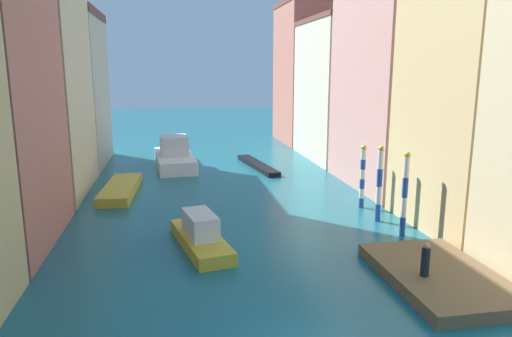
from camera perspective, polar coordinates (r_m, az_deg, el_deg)
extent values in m
plane|color=#196070|center=(37.95, -4.35, -1.86)|extent=(154.00, 154.00, 0.00)
cube|color=beige|center=(37.61, -26.65, 12.58)|extent=(7.79, 10.46, 20.51)
cube|color=#BCB299|center=(48.21, -22.71, 8.39)|extent=(7.79, 10.70, 13.61)
cube|color=brown|center=(48.41, -23.42, 16.90)|extent=(7.94, 10.91, 0.77)
cube|color=#DBB77A|center=(29.60, 26.54, 7.47)|extent=(7.79, 8.38, 14.73)
cube|color=tan|center=(38.23, 17.64, 12.89)|extent=(7.79, 11.22, 20.05)
cube|color=beige|center=(49.20, 10.86, 9.12)|extent=(7.79, 11.77, 13.57)
cube|color=brown|center=(49.38, 11.19, 17.27)|extent=(7.94, 12.00, 0.46)
cube|color=#C6705B|center=(60.16, 6.88, 11.15)|extent=(7.79, 10.58, 16.57)
cube|color=brown|center=(60.67, 7.09, 19.28)|extent=(7.94, 10.79, 0.60)
cube|color=brown|center=(22.31, 21.37, -12.05)|extent=(4.49, 7.17, 0.54)
cylinder|color=black|center=(21.21, 19.83, -10.64)|extent=(0.36, 0.36, 1.21)
sphere|color=tan|center=(20.95, 19.98, -8.78)|extent=(0.26, 0.26, 0.26)
cylinder|color=#1E479E|center=(27.25, 17.33, -6.74)|extent=(0.31, 0.31, 1.11)
cylinder|color=white|center=(26.92, 17.47, -4.50)|extent=(0.31, 0.31, 1.11)
cylinder|color=#1E479E|center=(26.64, 17.62, -2.20)|extent=(0.31, 0.31, 1.11)
cylinder|color=white|center=(26.40, 17.77, 0.14)|extent=(0.31, 0.31, 1.11)
sphere|color=gold|center=(26.28, 17.87, 1.59)|extent=(0.35, 0.35, 0.35)
cylinder|color=#1E479E|center=(29.48, 14.54, -5.19)|extent=(0.33, 0.33, 1.08)
cylinder|color=white|center=(29.19, 14.65, -3.15)|extent=(0.33, 0.33, 1.08)
cylinder|color=#1E479E|center=(28.93, 14.76, -1.08)|extent=(0.33, 0.33, 1.08)
cylinder|color=white|center=(28.72, 14.88, 1.02)|extent=(0.33, 0.33, 1.08)
sphere|color=gold|center=(28.60, 14.95, 2.35)|extent=(0.37, 0.37, 0.37)
cylinder|color=#1E479E|center=(32.13, 12.63, -4.07)|extent=(0.32, 0.32, 0.65)
cylinder|color=white|center=(31.96, 12.68, -2.95)|extent=(0.32, 0.32, 0.65)
cylinder|color=#1E479E|center=(31.80, 12.74, -1.81)|extent=(0.32, 0.32, 0.65)
cylinder|color=white|center=(31.66, 12.79, -0.66)|extent=(0.32, 0.32, 0.65)
cylinder|color=#1E479E|center=(31.52, 12.85, 0.49)|extent=(0.32, 0.32, 0.65)
cylinder|color=white|center=(31.40, 12.90, 1.66)|extent=(0.32, 0.32, 0.65)
sphere|color=gold|center=(31.33, 12.94, 2.48)|extent=(0.36, 0.36, 0.36)
cube|color=white|center=(44.97, -9.84, 0.97)|extent=(3.94, 9.38, 1.20)
cube|color=silver|center=(44.72, -9.91, 2.82)|extent=(2.68, 3.39, 1.74)
cube|color=black|center=(44.14, 0.19, 0.42)|extent=(2.50, 9.13, 0.42)
cube|color=gold|center=(36.33, -16.07, -2.39)|extent=(2.68, 8.03, 0.66)
cube|color=gold|center=(24.75, -6.71, -8.72)|extent=(3.07, 6.42, 0.66)
cube|color=silver|center=(24.44, -6.77, -6.70)|extent=(1.85, 2.92, 1.18)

